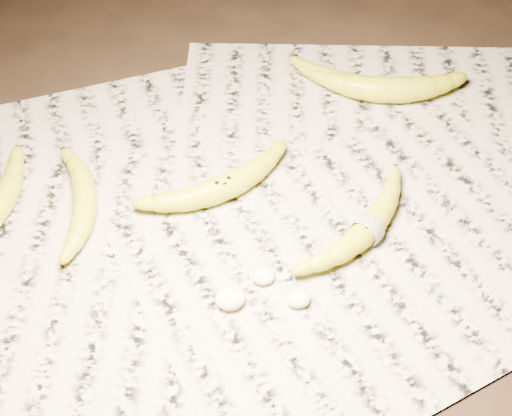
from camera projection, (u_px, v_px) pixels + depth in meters
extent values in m
plane|color=black|center=(267.00, 228.00, 0.93)|extent=(3.00, 3.00, 0.00)
cube|color=#A39E8C|center=(259.00, 204.00, 0.96)|extent=(0.90, 0.70, 0.01)
torus|color=white|center=(368.00, 228.00, 0.90)|extent=(0.03, 0.04, 0.04)
ellipsoid|color=#F8EFC0|center=(230.00, 297.00, 0.84)|extent=(0.04, 0.03, 0.02)
ellipsoid|color=#F8EFC0|center=(264.00, 274.00, 0.87)|extent=(0.03, 0.02, 0.02)
ellipsoid|color=#F8EFC0|center=(299.00, 297.00, 0.85)|extent=(0.03, 0.02, 0.02)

